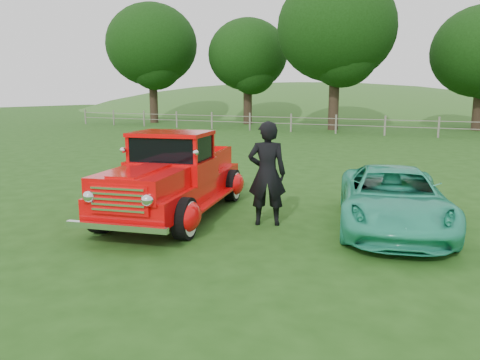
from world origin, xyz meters
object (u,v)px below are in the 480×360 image
at_px(tree_far_west, 152,45).
at_px(red_pickup, 174,178).
at_px(teal_sedan, 393,199).
at_px(tree_near_west, 336,29).
at_px(tree_mid_west, 248,55).
at_px(man, 267,174).

xyz_separation_m(tree_far_west, red_pickup, (19.13, -25.21, -5.69)).
relative_size(red_pickup, teal_sedan, 1.25).
xyz_separation_m(tree_near_west, teal_sedan, (7.42, -23.19, -6.22)).
relative_size(tree_mid_west, tree_near_west, 0.81).
bearing_deg(tree_mid_west, man, -64.01).
distance_m(tree_near_west, teal_sedan, 25.13).
bearing_deg(teal_sedan, man, -173.90).
bearing_deg(red_pickup, teal_sedan, 1.88).
distance_m(red_pickup, teal_sedan, 4.42).
xyz_separation_m(tree_near_west, man, (5.16, -24.01, -5.78)).
height_order(tree_mid_west, man, tree_mid_west).
xyz_separation_m(tree_far_west, man, (21.16, -25.01, -5.47)).
height_order(tree_near_west, teal_sedan, tree_near_west).
bearing_deg(tree_far_west, red_pickup, -52.82).
bearing_deg(teal_sedan, tree_far_west, 120.20).
xyz_separation_m(tree_near_west, red_pickup, (3.13, -24.21, -6.00)).
bearing_deg(tree_mid_west, teal_sedan, -59.51).
height_order(teal_sedan, man, man).
relative_size(tree_far_west, man, 4.87).
relative_size(tree_near_west, man, 5.11).
height_order(red_pickup, teal_sedan, red_pickup).
bearing_deg(tree_near_west, tree_far_west, 176.42).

